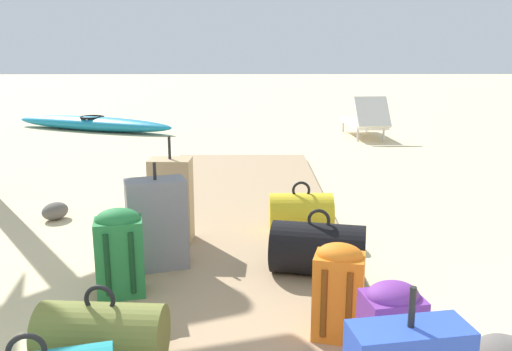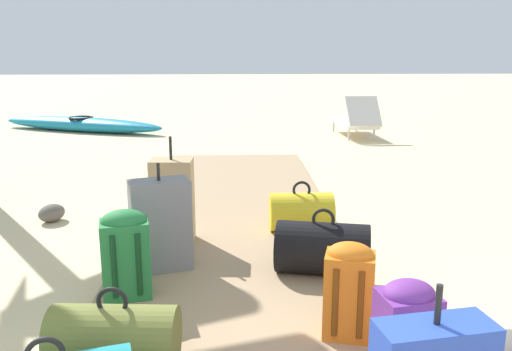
% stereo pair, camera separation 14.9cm
% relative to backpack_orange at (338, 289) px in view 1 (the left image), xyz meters
% --- Properties ---
extents(ground_plane, '(60.00, 60.00, 0.00)m').
position_rel_backpack_orange_xyz_m(ground_plane, '(-0.63, 0.89, -0.37)').
color(ground_plane, beige).
extents(boardwalk, '(1.90, 7.34, 0.08)m').
position_rel_backpack_orange_xyz_m(boardwalk, '(-0.63, 1.63, -0.33)').
color(boardwalk, tan).
rests_on(boardwalk, ground).
extents(backpack_orange, '(0.32, 0.27, 0.56)m').
position_rel_backpack_orange_xyz_m(backpack_orange, '(0.00, 0.00, 0.00)').
color(backpack_orange, orange).
rests_on(backpack_orange, boardwalk).
extents(backpack_green, '(0.35, 0.29, 0.60)m').
position_rel_backpack_orange_xyz_m(backpack_green, '(-1.36, 0.56, 0.02)').
color(backpack_green, '#237538').
rests_on(backpack_green, boardwalk).
extents(suitcase_grey, '(0.48, 0.36, 0.80)m').
position_rel_backpack_orange_xyz_m(suitcase_grey, '(-1.19, 1.01, 0.04)').
color(suitcase_grey, slate).
rests_on(suitcase_grey, boardwalk).
extents(duffel_bag_yellow, '(0.56, 0.35, 0.46)m').
position_rel_backpack_orange_xyz_m(duffel_bag_yellow, '(-0.04, 1.82, -0.12)').
color(duffel_bag_yellow, gold).
rests_on(duffel_bag_yellow, boardwalk).
extents(suitcase_tan, '(0.36, 0.26, 0.90)m').
position_rel_backpack_orange_xyz_m(suitcase_tan, '(-1.16, 1.59, 0.06)').
color(suitcase_tan, tan).
rests_on(suitcase_tan, boardwalk).
extents(duffel_bag_black, '(0.73, 0.51, 0.49)m').
position_rel_backpack_orange_xyz_m(duffel_bag_black, '(-0.01, 0.88, -0.10)').
color(duffel_bag_black, black).
rests_on(duffel_bag_black, boardwalk).
extents(duffel_bag_olive, '(0.67, 0.37, 0.43)m').
position_rel_backpack_orange_xyz_m(duffel_bag_olive, '(-1.27, -0.23, -0.13)').
color(duffel_bag_olive, olive).
rests_on(duffel_bag_olive, boardwalk).
extents(backpack_purple, '(0.29, 0.27, 0.58)m').
position_rel_backpack_orange_xyz_m(backpack_purple, '(0.16, -0.53, 0.01)').
color(backpack_purple, '#6B2D84').
rests_on(backpack_purple, boardwalk).
extents(lounge_chair, '(0.70, 1.56, 0.80)m').
position_rel_backpack_orange_xyz_m(lounge_chair, '(1.67, 7.35, -0.05)').
color(lounge_chair, white).
rests_on(lounge_chair, ground).
extents(kayak, '(3.67, 1.90, 0.30)m').
position_rel_backpack_orange_xyz_m(kayak, '(-3.76, 8.29, -0.23)').
color(kayak, teal).
rests_on(kayak, ground).
extents(rock_left_near, '(0.32, 0.35, 0.17)m').
position_rel_backpack_orange_xyz_m(rock_left_near, '(-2.46, 2.41, -0.29)').
color(rock_left_near, '#5B5651').
rests_on(rock_left_near, ground).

